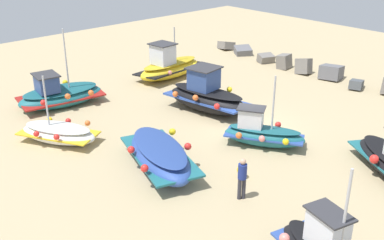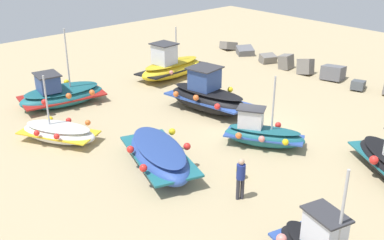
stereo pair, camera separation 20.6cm
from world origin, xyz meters
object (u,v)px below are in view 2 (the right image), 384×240
(fishing_boat_3, at_px, (208,97))
(mooring_buoy_0, at_px, (240,170))
(fishing_boat_2, at_px, (61,94))
(fishing_boat_4, at_px, (159,155))
(fishing_boat_0, at_px, (171,67))
(person_walking, at_px, (241,176))
(fishing_boat_6, at_px, (59,132))
(fishing_boat_7, at_px, (262,134))

(fishing_boat_3, xyz_separation_m, mooring_buoy_0, (5.83, -3.83, -0.45))
(fishing_boat_2, xyz_separation_m, fishing_boat_4, (9.01, -0.38, -0.03))
(fishing_boat_4, bearing_deg, fishing_boat_3, -43.25)
(fishing_boat_2, distance_m, fishing_boat_3, 7.93)
(fishing_boat_2, distance_m, fishing_boat_4, 9.02)
(fishing_boat_3, xyz_separation_m, fishing_boat_4, (3.11, -5.67, -0.22))
(fishing_boat_0, xyz_separation_m, mooring_buoy_0, (11.47, -5.99, -0.36))
(fishing_boat_2, height_order, fishing_boat_4, fishing_boat_2)
(fishing_boat_2, xyz_separation_m, person_walking, (12.71, 0.38, 0.32))
(fishing_boat_2, bearing_deg, mooring_buoy_0, 105.32)
(fishing_boat_6, distance_m, mooring_buoy_0, 8.56)
(fishing_boat_0, bearing_deg, mooring_buoy_0, 57.34)
(fishing_boat_0, distance_m, fishing_boat_7, 10.66)
(fishing_boat_0, distance_m, fishing_boat_2, 7.46)
(fishing_boat_2, height_order, fishing_boat_3, fishing_boat_2)
(fishing_boat_0, distance_m, fishing_boat_3, 6.04)
(fishing_boat_7, bearing_deg, person_walking, 89.14)
(fishing_boat_4, relative_size, person_walking, 3.07)
(fishing_boat_3, relative_size, person_walking, 3.06)
(fishing_boat_3, height_order, mooring_buoy_0, fishing_boat_3)
(fishing_boat_3, height_order, person_walking, fishing_boat_3)
(fishing_boat_3, bearing_deg, person_walking, 135.01)
(fishing_boat_6, bearing_deg, fishing_boat_2, 122.61)
(fishing_boat_0, relative_size, person_walking, 3.06)
(fishing_boat_0, height_order, fishing_boat_3, fishing_boat_0)
(fishing_boat_4, xyz_separation_m, mooring_buoy_0, (2.72, 1.85, -0.23))
(fishing_boat_0, relative_size, fishing_boat_2, 1.03)
(person_walking, bearing_deg, fishing_boat_4, -138.28)
(fishing_boat_2, bearing_deg, person_walking, 99.95)
(fishing_boat_3, bearing_deg, fishing_boat_7, 158.34)
(fishing_boat_6, height_order, fishing_boat_7, fishing_boat_7)
(person_walking, height_order, mooring_buoy_0, person_walking)
(fishing_boat_6, bearing_deg, fishing_boat_7, 16.70)
(fishing_boat_3, relative_size, fishing_boat_4, 1.00)
(fishing_boat_7, relative_size, person_walking, 2.31)
(fishing_boat_2, xyz_separation_m, fishing_boat_7, (10.44, 4.29, -0.04))
(fishing_boat_2, relative_size, fishing_boat_6, 1.22)
(fishing_boat_4, distance_m, fishing_boat_6, 5.33)
(fishing_boat_0, xyz_separation_m, fishing_boat_4, (8.74, -7.84, -0.12))
(fishing_boat_2, relative_size, fishing_boat_4, 0.96)
(fishing_boat_3, xyz_separation_m, fishing_boat_7, (4.54, -1.00, -0.22))
(mooring_buoy_0, bearing_deg, fishing_boat_2, -172.89)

